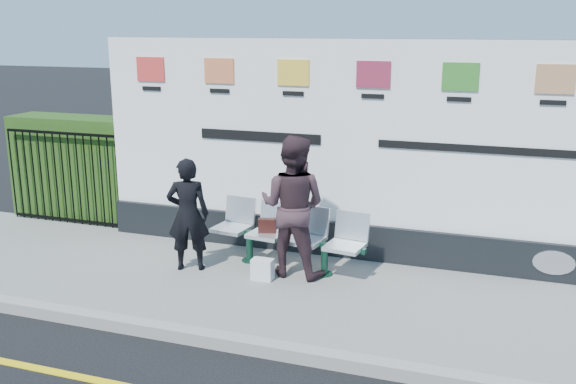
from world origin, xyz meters
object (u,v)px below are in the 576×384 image
(billboard, at_px, (371,167))
(bench, at_px, (286,251))
(woman_right, at_px, (293,206))
(woman_left, at_px, (188,214))

(billboard, height_order, bench, billboard)
(billboard, distance_m, woman_right, 1.29)
(billboard, distance_m, bench, 1.63)
(bench, distance_m, woman_right, 0.73)
(woman_right, bearing_deg, billboard, -128.66)
(billboard, relative_size, woman_left, 5.27)
(woman_right, bearing_deg, bench, -44.59)
(billboard, height_order, woman_right, billboard)
(woman_left, xyz_separation_m, woman_right, (1.36, 0.29, 0.16))
(bench, height_order, woman_left, woman_left)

